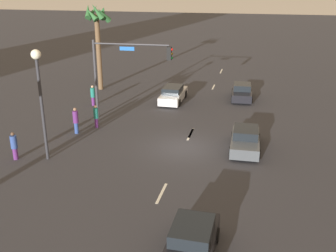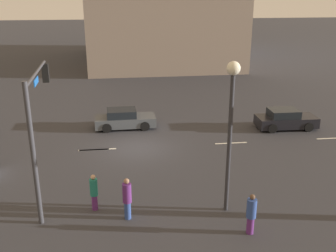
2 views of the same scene
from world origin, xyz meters
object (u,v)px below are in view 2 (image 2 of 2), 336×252
car_0 (124,119)px  pedestrian_0 (94,191)px  car_1 (285,120)px  traffic_signal (38,113)px  pedestrian_3 (251,213)px  streetlamp (231,111)px  pedestrian_2 (127,198)px

car_0 → pedestrian_0: (1.54, 10.70, 0.27)m
car_1 → pedestrian_0: pedestrian_0 is taller
car_0 → pedestrian_0: pedestrian_0 is taller
traffic_signal → pedestrian_3: (-8.42, 3.88, -3.23)m
streetlamp → pedestrian_0: 6.81m
streetlamp → pedestrian_2: bearing=2.1°
pedestrian_2 → pedestrian_3: pedestrian_2 is taller
car_0 → streetlamp: size_ratio=0.64×
streetlamp → car_1: bearing=-124.9°
pedestrian_0 → pedestrian_3: bearing=157.4°
pedestrian_0 → pedestrian_3: size_ratio=0.98×
streetlamp → pedestrian_0: size_ratio=3.89×
car_1 → pedestrian_3: pedestrian_3 is taller
traffic_signal → pedestrian_0: bearing=149.8°
car_0 → streetlamp: (-4.15, 11.44, 3.93)m
traffic_signal → streetlamp: bearing=165.5°
car_0 → pedestrian_2: 11.60m
pedestrian_0 → traffic_signal: bearing=-30.2°
streetlamp → pedestrian_0: (5.70, -0.74, -3.66)m
streetlamp → car_0: bearing=-70.0°
pedestrian_0 → pedestrian_2: (-1.41, 0.90, 0.10)m
streetlamp → pedestrian_0: streetlamp is taller
pedestrian_0 → pedestrian_2: bearing=147.4°
streetlamp → pedestrian_0: bearing=-7.4°
traffic_signal → car_1: bearing=-152.1°
car_1 → traffic_signal: (14.85, 7.87, 3.49)m
traffic_signal → streetlamp: (-7.94, 2.05, 0.42)m
pedestrian_3 → pedestrian_2: bearing=-19.3°
car_0 → pedestrian_3: size_ratio=2.43×
traffic_signal → streetlamp: size_ratio=0.92×
car_1 → pedestrian_0: bearing=36.1°
streetlamp → traffic_signal: bearing=-14.5°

